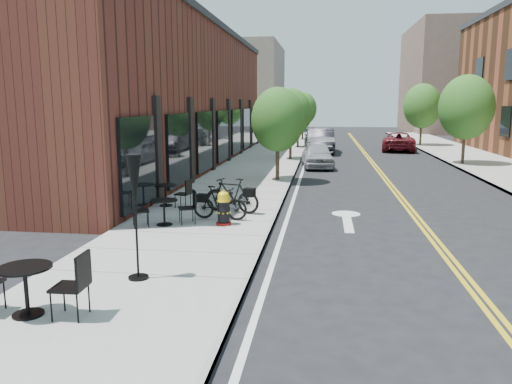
{
  "coord_description": "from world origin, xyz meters",
  "views": [
    {
      "loc": [
        1.29,
        -11.53,
        3.26
      ],
      "look_at": [
        -0.42,
        1.05,
        1.0
      ],
      "focal_mm": 35.0,
      "sensor_mm": 36.0,
      "label": 1
    }
  ],
  "objects_px": {
    "parked_car_a": "(317,155)",
    "parked_car_c": "(317,138)",
    "bistro_set_b": "(164,208)",
    "parked_car_b": "(321,141)",
    "bicycle_right": "(220,203)",
    "bistro_set_c": "(166,192)",
    "fire_hydrant": "(224,208)",
    "bistro_set_a": "(26,284)",
    "patio_umbrella": "(135,191)",
    "bicycle_left": "(232,195)",
    "parked_car_far": "(399,141)"
  },
  "relations": [
    {
      "from": "bistro_set_a",
      "to": "bistro_set_c",
      "type": "height_order",
      "value": "bistro_set_a"
    },
    {
      "from": "bistro_set_a",
      "to": "patio_umbrella",
      "type": "xyz_separation_m",
      "value": [
        1.06,
        1.76,
        1.13
      ]
    },
    {
      "from": "patio_umbrella",
      "to": "parked_car_c",
      "type": "distance_m",
      "value": 29.68
    },
    {
      "from": "bistro_set_b",
      "to": "bistro_set_c",
      "type": "relative_size",
      "value": 1.0
    },
    {
      "from": "fire_hydrant",
      "to": "patio_umbrella",
      "type": "bearing_deg",
      "value": -105.32
    },
    {
      "from": "bistro_set_b",
      "to": "bicycle_left",
      "type": "bearing_deg",
      "value": 25.0
    },
    {
      "from": "bicycle_right",
      "to": "bistro_set_b",
      "type": "xyz_separation_m",
      "value": [
        -1.31,
        -0.82,
        -0.02
      ]
    },
    {
      "from": "bicycle_right",
      "to": "patio_umbrella",
      "type": "bearing_deg",
      "value": -178.87
    },
    {
      "from": "bistro_set_b",
      "to": "parked_car_far",
      "type": "relative_size",
      "value": 0.35
    },
    {
      "from": "bistro_set_a",
      "to": "parked_car_a",
      "type": "relative_size",
      "value": 0.49
    },
    {
      "from": "patio_umbrella",
      "to": "parked_car_b",
      "type": "height_order",
      "value": "patio_umbrella"
    },
    {
      "from": "bicycle_left",
      "to": "bistro_set_c",
      "type": "height_order",
      "value": "bicycle_left"
    },
    {
      "from": "bicycle_left",
      "to": "bicycle_right",
      "type": "height_order",
      "value": "bicycle_left"
    },
    {
      "from": "bistro_set_c",
      "to": "parked_car_c",
      "type": "relative_size",
      "value": 0.34
    },
    {
      "from": "parked_car_b",
      "to": "parked_car_far",
      "type": "relative_size",
      "value": 1.06
    },
    {
      "from": "bicycle_right",
      "to": "bistro_set_c",
      "type": "xyz_separation_m",
      "value": [
        -2.05,
        1.58,
        -0.03
      ]
    },
    {
      "from": "bicycle_left",
      "to": "bistro_set_b",
      "type": "xyz_separation_m",
      "value": [
        -1.47,
        -1.73,
        -0.07
      ]
    },
    {
      "from": "bistro_set_b",
      "to": "parked_car_far",
      "type": "xyz_separation_m",
      "value": [
        9.23,
        23.41,
        0.09
      ]
    },
    {
      "from": "bicycle_right",
      "to": "parked_car_far",
      "type": "xyz_separation_m",
      "value": [
        7.92,
        22.59,
        0.06
      ]
    },
    {
      "from": "fire_hydrant",
      "to": "bicycle_right",
      "type": "bearing_deg",
      "value": 105.46
    },
    {
      "from": "patio_umbrella",
      "to": "fire_hydrant",
      "type": "bearing_deg",
      "value": 80.23
    },
    {
      "from": "fire_hydrant",
      "to": "bistro_set_b",
      "type": "bearing_deg",
      "value": -175.7
    },
    {
      "from": "bistro_set_c",
      "to": "parked_car_b",
      "type": "relative_size",
      "value": 0.33
    },
    {
      "from": "bistro_set_b",
      "to": "parked_car_b",
      "type": "distance_m",
      "value": 21.63
    },
    {
      "from": "fire_hydrant",
      "to": "parked_car_c",
      "type": "bearing_deg",
      "value": 79.76
    },
    {
      "from": "bicycle_left",
      "to": "patio_umbrella",
      "type": "bearing_deg",
      "value": 8.65
    },
    {
      "from": "fire_hydrant",
      "to": "parked_car_b",
      "type": "bearing_deg",
      "value": 78.08
    },
    {
      "from": "patio_umbrella",
      "to": "parked_car_far",
      "type": "xyz_separation_m",
      "value": [
        8.43,
        27.38,
        -1.1
      ]
    },
    {
      "from": "bistro_set_a",
      "to": "parked_car_b",
      "type": "height_order",
      "value": "parked_car_b"
    },
    {
      "from": "fire_hydrant",
      "to": "bicycle_right",
      "type": "distance_m",
      "value": 0.59
    },
    {
      "from": "parked_car_far",
      "to": "bicycle_left",
      "type": "bearing_deg",
      "value": 77.69
    },
    {
      "from": "bistro_set_b",
      "to": "bistro_set_c",
      "type": "bearing_deg",
      "value": 82.34
    },
    {
      "from": "parked_car_a",
      "to": "parked_car_c",
      "type": "xyz_separation_m",
      "value": [
        -0.17,
        12.12,
        0.06
      ]
    },
    {
      "from": "fire_hydrant",
      "to": "bistro_set_a",
      "type": "bearing_deg",
      "value": -112.19
    },
    {
      "from": "fire_hydrant",
      "to": "bistro_set_a",
      "type": "height_order",
      "value": "bistro_set_a"
    },
    {
      "from": "bistro_set_a",
      "to": "parked_car_a",
      "type": "distance_m",
      "value": 19.59
    },
    {
      "from": "bistro_set_c",
      "to": "parked_car_far",
      "type": "height_order",
      "value": "parked_car_far"
    },
    {
      "from": "patio_umbrella",
      "to": "parked_car_a",
      "type": "bearing_deg",
      "value": 80.31
    },
    {
      "from": "bicycle_right",
      "to": "parked_car_far",
      "type": "distance_m",
      "value": 23.93
    },
    {
      "from": "fire_hydrant",
      "to": "bistro_set_c",
      "type": "relative_size",
      "value": 0.56
    },
    {
      "from": "bicycle_right",
      "to": "bistro_set_a",
      "type": "distance_m",
      "value": 6.74
    },
    {
      "from": "bistro_set_a",
      "to": "patio_umbrella",
      "type": "distance_m",
      "value": 2.34
    },
    {
      "from": "patio_umbrella",
      "to": "parked_car_a",
      "type": "relative_size",
      "value": 0.6
    },
    {
      "from": "patio_umbrella",
      "to": "parked_car_b",
      "type": "relative_size",
      "value": 0.46
    },
    {
      "from": "parked_car_b",
      "to": "parked_car_c",
      "type": "bearing_deg",
      "value": 91.75
    },
    {
      "from": "bicycle_right",
      "to": "bistro_set_c",
      "type": "distance_m",
      "value": 2.59
    },
    {
      "from": "patio_umbrella",
      "to": "parked_car_b",
      "type": "distance_m",
      "value": 25.46
    },
    {
      "from": "bistro_set_b",
      "to": "patio_umbrella",
      "type": "bearing_deg",
      "value": -103.32
    },
    {
      "from": "bicycle_right",
      "to": "bicycle_left",
      "type": "bearing_deg",
      "value": -2.61
    },
    {
      "from": "fire_hydrant",
      "to": "bicycle_right",
      "type": "height_order",
      "value": "bicycle_right"
    }
  ]
}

